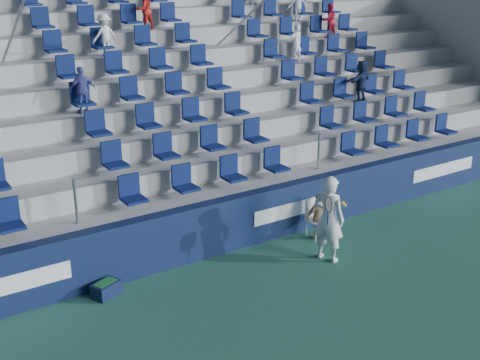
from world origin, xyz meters
The scene contains 7 objects.
ground centered at (0.00, 0.00, 0.00)m, with size 70.00×70.00×0.00m, color #29604A.
sponsor_wall centered at (0.00, 3.15, 0.60)m, with size 24.00×0.32×1.20m.
grandstand centered at (0.00, 8.24, 2.14)m, with size 24.00×8.17×6.63m.
tennis_player centered at (1.61, 1.60, 0.93)m, with size 0.74×0.80×1.87m.
line_judge_chair centered at (2.13, 2.65, 0.52)m, with size 0.43×0.44×0.92m.
line_judge centered at (2.13, 2.50, 0.54)m, with size 0.63×0.26×1.07m, color tan.
ball_bin centered at (-2.85, 2.75, 0.15)m, with size 0.59×0.50×0.28m.
Camera 1 is at (-6.22, -6.93, 5.84)m, focal length 45.00 mm.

